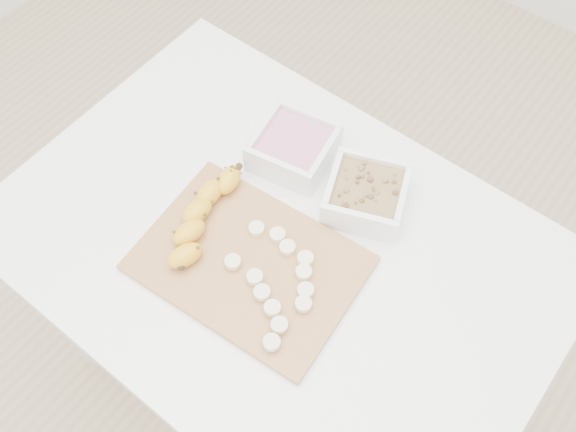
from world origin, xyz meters
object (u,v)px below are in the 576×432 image
Objects in this scene: bowl_yogurt at (294,147)px; cutting_board at (249,263)px; banana at (202,217)px; table at (278,268)px; bowl_granola at (366,194)px.

bowl_yogurt reaches higher than cutting_board.
bowl_yogurt is 0.73× the size of banana.
cutting_board is at bearing -102.08° from table.
bowl_granola reaches higher than banana.
table is 0.23m from bowl_yogurt.
banana is at bearing -157.17° from table.
bowl_yogurt reaches higher than table.
cutting_board is (0.08, -0.23, -0.03)m from bowl_yogurt.
cutting_board is at bearing -7.90° from banana.
banana is (-0.03, -0.22, 0.00)m from bowl_yogurt.
bowl_granola is at bearing 65.98° from table.
bowl_granola is (0.07, 0.17, 0.13)m from table.
table is at bearing 19.63° from banana.
bowl_granola reaches higher than table.
bowl_yogurt is 0.25m from cutting_board.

